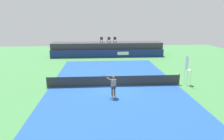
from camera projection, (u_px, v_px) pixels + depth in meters
ground_plane at (112, 77)px, 21.66m from camera, size 48.00×48.00×0.00m
court_inner at (114, 86)px, 18.77m from camera, size 12.00×22.00×0.00m
sponsor_wall at (108, 54)px, 31.63m from camera, size 18.00×0.22×1.20m
spectator_platform at (107, 49)px, 33.23m from camera, size 18.00×2.80×2.20m
spectator_chair_far_left at (102, 39)px, 32.68m from camera, size 0.47×0.47×0.89m
spectator_chair_left at (109, 39)px, 32.65m from camera, size 0.47×0.47×0.89m
spectator_chair_center at (115, 39)px, 32.81m from camera, size 0.45×0.45×0.89m
umpire_chair at (187, 68)px, 18.79m from camera, size 0.51×0.51×2.76m
tennis_net at (114, 81)px, 18.64m from camera, size 12.40×0.02×0.95m
net_post_near at (47, 82)px, 18.23m from camera, size 0.10×0.10×1.00m
net_post_far at (179, 79)px, 19.04m from camera, size 0.10×0.10×1.00m
tennis_player at (113, 86)px, 15.90m from camera, size 1.10×1.00×1.77m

